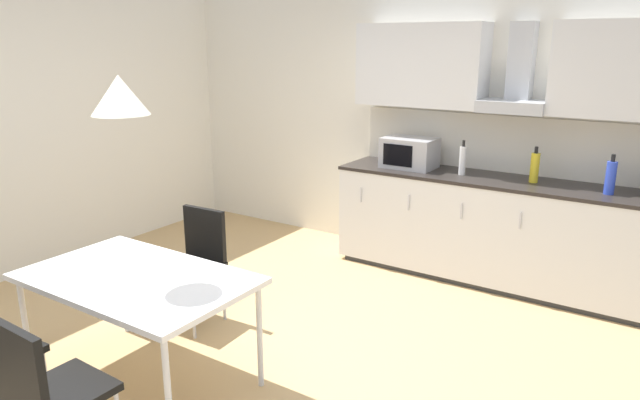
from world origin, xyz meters
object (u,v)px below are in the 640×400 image
object	(u,v)px
pendant_lamp	(120,95)
chair_far_left	(197,254)
chair_near_right	(45,385)
bottle_blue	(611,177)
bottle_white	(463,160)
dining_table	(137,283)
bottle_yellow	(535,167)
microwave	(409,153)

from	to	relation	value
pendant_lamp	chair_far_left	bearing A→B (deg)	111.48
chair_near_right	bottle_blue	bearing A→B (deg)	61.96
bottle_white	dining_table	xyz separation A→B (m)	(-1.02, -2.77, -0.40)
bottle_blue	pendant_lamp	size ratio (longest dim) A/B	0.98
bottle_yellow	chair_near_right	xyz separation A→B (m)	(-1.31, -3.63, -0.54)
chair_near_right	microwave	bearing A→B (deg)	87.09
dining_table	chair_near_right	bearing A→B (deg)	-68.88
microwave	chair_near_right	size ratio (longest dim) A/B	0.55
chair_far_left	chair_near_right	xyz separation A→B (m)	(0.63, -1.62, 0.00)
chair_far_left	pendant_lamp	xyz separation A→B (m)	(0.32, -0.81, 1.26)
dining_table	pendant_lamp	distance (m)	1.12
dining_table	pendant_lamp	bearing A→B (deg)	180.00
bottle_white	chair_far_left	world-z (taller)	bottle_white
dining_table	pendant_lamp	world-z (taller)	pendant_lamp
bottle_white	dining_table	world-z (taller)	bottle_white
chair_far_left	bottle_yellow	bearing A→B (deg)	46.08
microwave	dining_table	world-z (taller)	microwave
bottle_yellow	dining_table	bearing A→B (deg)	-119.86
bottle_blue	dining_table	distance (m)	3.54
microwave	dining_table	size ratio (longest dim) A/B	0.34
microwave	dining_table	bearing A→B (deg)	-100.07
bottle_blue	pendant_lamp	bearing A→B (deg)	-128.79
microwave	dining_table	distance (m)	2.86
bottle_yellow	dining_table	distance (m)	3.28
pendant_lamp	bottle_white	bearing A→B (deg)	69.86
bottle_blue	chair_far_left	distance (m)	3.22
microwave	bottle_yellow	distance (m)	1.12
microwave	chair_far_left	world-z (taller)	microwave
bottle_blue	chair_near_right	world-z (taller)	bottle_blue
bottle_white	pendant_lamp	distance (m)	3.04
bottle_white	bottle_blue	distance (m)	1.19
chair_near_right	pendant_lamp	distance (m)	1.53
bottle_white	bottle_yellow	world-z (taller)	bottle_white
bottle_blue	chair_near_right	xyz separation A→B (m)	(-1.89, -3.55, -0.54)
bottle_yellow	pendant_lamp	distance (m)	3.33
dining_table	chair_far_left	world-z (taller)	chair_far_left
microwave	pendant_lamp	size ratio (longest dim) A/B	1.50
microwave	pendant_lamp	world-z (taller)	pendant_lamp
dining_table	bottle_yellow	bearing A→B (deg)	60.14
dining_table	chair_near_right	xyz separation A→B (m)	(0.31, -0.81, -0.14)
bottle_yellow	pendant_lamp	xyz separation A→B (m)	(-1.62, -2.82, 0.72)
bottle_white	microwave	bearing A→B (deg)	177.76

